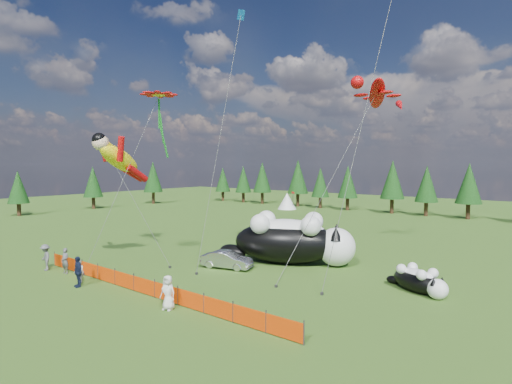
% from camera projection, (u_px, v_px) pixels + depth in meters
% --- Properties ---
extents(ground, '(160.00, 160.00, 0.00)m').
position_uv_depth(ground, '(182.00, 282.00, 26.12)').
color(ground, '#143509').
rests_on(ground, ground).
extents(safety_fence, '(22.06, 0.06, 1.10)m').
position_uv_depth(safety_fence, '(144.00, 286.00, 23.71)').
color(safety_fence, '#262626').
rests_on(safety_fence, ground).
extents(tree_line, '(90.00, 4.00, 8.00)m').
position_uv_depth(tree_line, '(403.00, 188.00, 61.39)').
color(tree_line, black).
rests_on(tree_line, ground).
extents(festival_tents, '(50.00, 3.20, 2.80)m').
position_uv_depth(festival_tents, '(477.00, 214.00, 50.92)').
color(festival_tents, white).
rests_on(festival_tents, ground).
extents(cat_large, '(10.37, 6.88, 3.96)m').
position_uv_depth(cat_large, '(292.00, 240.00, 31.03)').
color(cat_large, black).
rests_on(cat_large, ground).
extents(cat_small, '(4.12, 2.83, 1.59)m').
position_uv_depth(cat_small, '(419.00, 280.00, 24.04)').
color(cat_small, black).
rests_on(cat_small, ground).
extents(car, '(4.11, 2.34, 1.28)m').
position_uv_depth(car, '(227.00, 260.00, 29.66)').
color(car, silver).
rests_on(car, ground).
extents(spectator_a, '(0.71, 0.50, 1.82)m').
position_uv_depth(spectator_a, '(65.00, 261.00, 28.21)').
color(spectator_a, '#55565A').
rests_on(spectator_a, ground).
extents(spectator_b, '(0.86, 0.71, 1.53)m').
position_uv_depth(spectator_b, '(79.00, 271.00, 25.98)').
color(spectator_b, silver).
rests_on(spectator_b, ground).
extents(spectator_c, '(1.23, 0.79, 1.95)m').
position_uv_depth(spectator_c, '(78.00, 272.00, 25.13)').
color(spectator_c, '#141D39').
rests_on(spectator_c, ground).
extents(spectator_d, '(1.35, 0.88, 1.92)m').
position_uv_depth(spectator_d, '(45.00, 257.00, 29.03)').
color(spectator_d, '#55565A').
rests_on(spectator_d, ground).
extents(spectator_e, '(1.01, 0.77, 1.85)m').
position_uv_depth(spectator_e, '(168.00, 293.00, 21.18)').
color(spectator_e, silver).
rests_on(spectator_e, ground).
extents(superhero_kite, '(6.58, 5.55, 10.72)m').
position_uv_depth(superhero_kite, '(119.00, 159.00, 30.36)').
color(superhero_kite, yellow).
rests_on(superhero_kite, ground).
extents(gecko_kite, '(5.76, 15.06, 17.47)m').
position_uv_depth(gecko_kite, '(377.00, 94.00, 31.86)').
color(gecko_kite, '#BD090C').
rests_on(gecko_kite, ground).
extents(flower_kite, '(3.19, 7.90, 14.49)m').
position_uv_depth(flower_kite, '(159.00, 97.00, 31.34)').
color(flower_kite, '#BD090C').
rests_on(flower_kite, ground).
extents(diamond_kite_a, '(1.09, 4.64, 19.55)m').
position_uv_depth(diamond_kite_a, '(238.00, 31.00, 29.37)').
color(diamond_kite_a, '#0B59AA').
rests_on(diamond_kite_a, ground).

